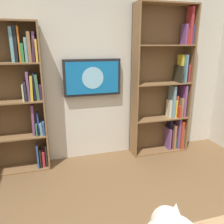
{
  "coord_description": "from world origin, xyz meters",
  "views": [
    {
      "loc": [
        0.6,
        1.04,
        1.7
      ],
      "look_at": [
        -0.0,
        -1.04,
        1.04
      ],
      "focal_mm": 36.45,
      "sensor_mm": 36.0,
      "label": 1
    }
  ],
  "objects": [
    {
      "name": "wall_back",
      "position": [
        0.0,
        -2.23,
        1.35
      ],
      "size": [
        4.52,
        0.06,
        2.7
      ],
      "primitive_type": "cube",
      "color": "beige",
      "rests_on": "ground"
    },
    {
      "name": "wall_mounted_tv",
      "position": [
        -0.03,
        -2.15,
        1.23
      ],
      "size": [
        0.82,
        0.07,
        0.52
      ],
      "color": "black"
    },
    {
      "name": "bookshelf_right",
      "position": [
        0.99,
        -2.06,
        1.05
      ],
      "size": [
        0.87,
        0.28,
        1.97
      ],
      "color": "brown",
      "rests_on": "ground"
    },
    {
      "name": "bookshelf_left",
      "position": [
        -1.2,
        -2.06,
        1.01
      ],
      "size": [
        0.91,
        0.28,
        2.24
      ],
      "color": "brown",
      "rests_on": "ground"
    }
  ]
}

